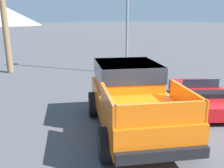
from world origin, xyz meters
TOP-DOWN VIEW (x-y plane):
  - ground_plane at (0.00, 0.00)m, footprint 320.00×320.00m
  - orange_pickup_truck at (-0.06, 0.50)m, footprint 4.24×5.40m
  - red_convertible_car at (3.49, 0.18)m, footprint 3.80×4.30m

SIDE VIEW (x-z plane):
  - ground_plane at x=0.00m, z-range 0.00..0.00m
  - red_convertible_car at x=3.49m, z-range -0.09..0.87m
  - orange_pickup_truck at x=-0.06m, z-range 0.13..2.07m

